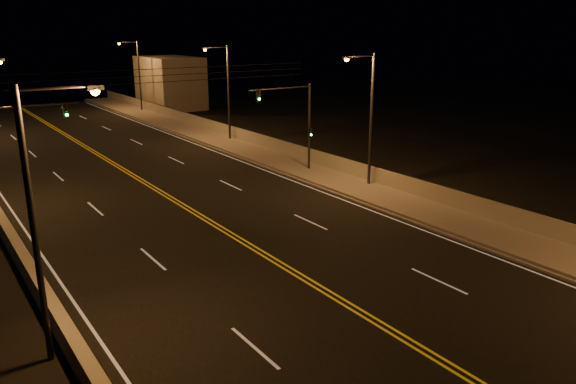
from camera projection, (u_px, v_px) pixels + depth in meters
road at (233, 236)px, 28.55m from camera, size 18.00×120.00×0.02m
sidewalk at (388, 198)px, 34.37m from camera, size 3.60×120.00×0.30m
curb at (365, 205)px, 33.38m from camera, size 0.14×120.00×0.15m
parapet_wall at (407, 184)px, 35.08m from camera, size 0.30×120.00×1.00m
jersey_barrier at (30, 273)px, 23.22m from camera, size 0.45×120.00×0.92m
distant_building_right at (170, 83)px, 73.31m from camera, size 6.00×10.00×6.59m
parapet_rail at (408, 176)px, 34.94m from camera, size 0.06×120.00×0.06m
lane_markings at (234, 236)px, 28.49m from camera, size 17.32×116.00×0.00m
streetlight_1 at (368, 112)px, 35.63m from camera, size 2.55×0.28×8.69m
streetlight_2 at (226, 87)px, 50.66m from camera, size 2.55×0.28×8.69m
streetlight_3 at (137, 71)px, 68.68m from camera, size 2.55×0.28×8.69m
streetlight_4 at (41, 207)px, 16.76m from camera, size 2.55×0.28×8.69m
traffic_signal_right at (298, 119)px, 39.51m from camera, size 5.11×0.31×6.44m
traffic_signal_left at (4, 150)px, 29.27m from camera, size 5.11×0.31×6.44m
overhead_wires at (154, 76)px, 33.98m from camera, size 22.00×0.03×0.83m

